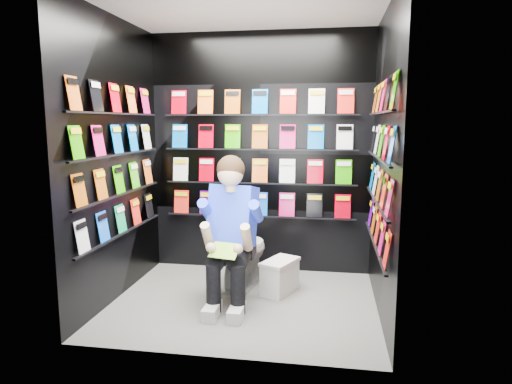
# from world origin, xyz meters

# --- Properties ---
(floor) EXTENTS (2.40, 2.40, 0.00)m
(floor) POSITION_xyz_m (0.00, 0.00, 0.00)
(floor) COLOR slate
(floor) RESTS_ON ground
(ceiling) EXTENTS (2.40, 2.40, 0.00)m
(ceiling) POSITION_xyz_m (0.00, 0.00, 2.60)
(ceiling) COLOR white
(ceiling) RESTS_ON floor
(wall_back) EXTENTS (2.40, 0.04, 2.60)m
(wall_back) POSITION_xyz_m (0.00, 1.00, 1.30)
(wall_back) COLOR black
(wall_back) RESTS_ON floor
(wall_front) EXTENTS (2.40, 0.04, 2.60)m
(wall_front) POSITION_xyz_m (0.00, -1.00, 1.30)
(wall_front) COLOR black
(wall_front) RESTS_ON floor
(wall_left) EXTENTS (0.04, 2.00, 2.60)m
(wall_left) POSITION_xyz_m (-1.20, 0.00, 1.30)
(wall_left) COLOR black
(wall_left) RESTS_ON floor
(wall_right) EXTENTS (0.04, 2.00, 2.60)m
(wall_right) POSITION_xyz_m (1.20, 0.00, 1.30)
(wall_right) COLOR black
(wall_right) RESTS_ON floor
(comics_back) EXTENTS (2.10, 0.06, 1.37)m
(comics_back) POSITION_xyz_m (0.00, 0.97, 1.31)
(comics_back) COLOR #BD5511
(comics_back) RESTS_ON wall_back
(comics_left) EXTENTS (0.06, 1.70, 1.37)m
(comics_left) POSITION_xyz_m (-1.17, 0.00, 1.31)
(comics_left) COLOR #BD5511
(comics_left) RESTS_ON wall_left
(comics_right) EXTENTS (0.06, 1.70, 1.37)m
(comics_right) POSITION_xyz_m (1.17, 0.00, 1.31)
(comics_right) COLOR #BD5511
(comics_right) RESTS_ON wall_right
(toilet) EXTENTS (0.57, 0.82, 0.73)m
(toilet) POSITION_xyz_m (-0.10, 0.41, 0.37)
(toilet) COLOR silver
(toilet) RESTS_ON floor
(longbox) EXTENTS (0.36, 0.45, 0.30)m
(longbox) POSITION_xyz_m (0.30, 0.30, 0.15)
(longbox) COLOR silver
(longbox) RESTS_ON floor
(longbox_lid) EXTENTS (0.38, 0.48, 0.03)m
(longbox_lid) POSITION_xyz_m (0.30, 0.30, 0.31)
(longbox_lid) COLOR silver
(longbox_lid) RESTS_ON longbox
(reader) EXTENTS (0.72, 0.91, 1.50)m
(reader) POSITION_xyz_m (-0.10, 0.03, 0.79)
(reader) COLOR blue
(reader) RESTS_ON toilet
(held_comic) EXTENTS (0.27, 0.19, 0.10)m
(held_comic) POSITION_xyz_m (-0.10, -0.32, 0.58)
(held_comic) COLOR green
(held_comic) RESTS_ON reader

